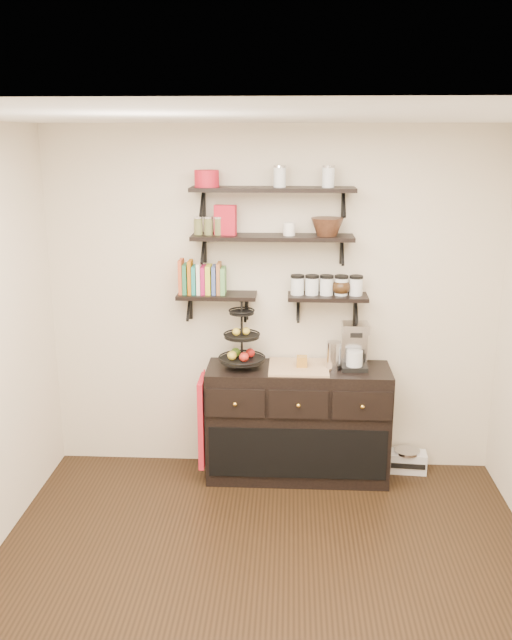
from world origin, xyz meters
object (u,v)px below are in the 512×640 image
object	(u,v)px
coffee_maker	(354,347)
radio	(406,461)
sideboard	(298,422)
fruit_stand	(242,345)

from	to	relation	value
coffee_maker	radio	xyz separation A→B (m)	(0.46, 0.09, -0.98)
radio	coffee_maker	bearing A→B (deg)	-164.75
sideboard	radio	size ratio (longest dim) A/B	4.38
fruit_stand	coffee_maker	distance (m)	0.85
coffee_maker	radio	distance (m)	1.09
sideboard	coffee_maker	distance (m)	0.75
coffee_maker	radio	bearing A→B (deg)	9.72
sideboard	coffee_maker	size ratio (longest dim) A/B	3.88
sideboard	fruit_stand	xyz separation A→B (m)	(-0.43, 0.00, 0.62)
radio	sideboard	bearing A→B (deg)	-168.31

